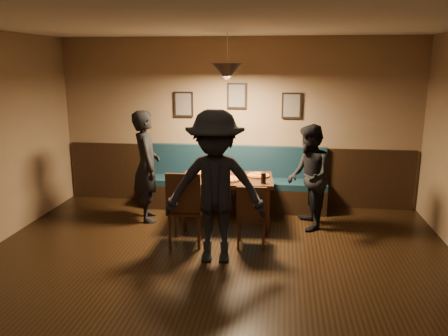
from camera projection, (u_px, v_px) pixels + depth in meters
name	position (u px, v px, depth m)	size (l,w,h in m)	color
floor	(199.00, 309.00, 4.41)	(7.00, 7.00, 0.00)	black
ceiling	(195.00, 12.00, 3.76)	(7.00, 7.00, 0.00)	silver
wall_back	(237.00, 123.00, 7.46)	(6.00, 6.00, 0.00)	#8C704F
wainscot	(236.00, 175.00, 7.64)	(5.88, 0.06, 1.00)	black
booth_bench	(235.00, 179.00, 7.38)	(3.00, 0.60, 1.00)	#0F232D
picture_left	(184.00, 104.00, 7.48)	(0.32, 0.04, 0.42)	black
picture_center	(237.00, 96.00, 7.33)	(0.32, 0.04, 0.42)	black
picture_right	(292.00, 106.00, 7.25)	(0.32, 0.04, 0.42)	black
pendant_lamp	(227.00, 72.00, 6.24)	(0.44, 0.44, 0.25)	black
dining_table	(227.00, 201.00, 6.67)	(1.34, 0.86, 0.72)	#321A0E
chair_near_left	(186.00, 207.00, 5.91)	(0.45, 0.45, 1.02)	black
chair_near_right	(252.00, 215.00, 5.85)	(0.38, 0.38, 0.86)	black
diner_left	(147.00, 166.00, 6.75)	(0.62, 0.41, 1.70)	black
diner_right	(309.00, 177.00, 6.42)	(0.75, 0.58, 1.53)	black
diner_front	(215.00, 188.00, 5.30)	(1.20, 0.69, 1.86)	black
pizza_a	(202.00, 173.00, 6.79)	(0.34, 0.34, 0.04)	orange
pizza_b	(229.00, 179.00, 6.44)	(0.32, 0.32, 0.04)	orange
pizza_c	(258.00, 175.00, 6.65)	(0.33, 0.33, 0.04)	orange
soda_glass	(263.00, 178.00, 6.25)	(0.07, 0.07, 0.16)	black
tabasco_bottle	(263.00, 175.00, 6.49)	(0.03, 0.03, 0.12)	#AB0605
napkin_a	(193.00, 172.00, 6.94)	(0.13, 0.13, 0.01)	#1F7734
napkin_b	(184.00, 182.00, 6.36)	(0.14, 0.14, 0.01)	#217D2C
cutlery_set	(223.00, 184.00, 6.22)	(0.02, 0.20, 0.00)	silver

